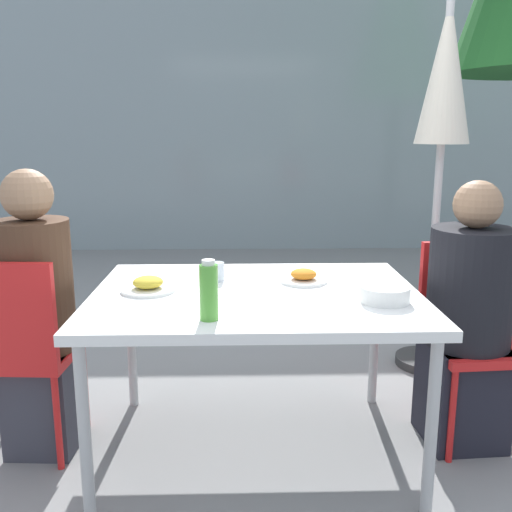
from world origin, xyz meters
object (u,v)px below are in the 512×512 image
object	(u,v)px
drinking_cup	(217,272)
salad_bowl	(385,294)
chair_right	(470,324)
chair_left	(19,342)
closed_umbrella	(444,104)
person_right	(468,324)
bottle	(209,291)
person_left	(38,320)

from	to	relation	value
drinking_cup	salad_bowl	size ratio (longest dim) A/B	0.43
chair_right	salad_bowl	size ratio (longest dim) A/B	4.52
chair_left	chair_right	distance (m)	1.95
chair_left	closed_umbrella	xyz separation A→B (m)	(2.02, 0.92, 0.99)
person_right	closed_umbrella	size ratio (longest dim) A/B	0.57
salad_bowl	person_right	bearing A→B (deg)	27.00
chair_right	bottle	xyz separation A→B (m)	(-1.14, -0.50, 0.31)
person_left	drinking_cup	distance (m)	0.78
chair_right	person_right	size ratio (longest dim) A/B	0.75
chair_right	bottle	bearing A→B (deg)	19.64
closed_umbrella	chair_left	bearing A→B (deg)	-155.55
chair_left	person_left	world-z (taller)	person_left
chair_left	salad_bowl	xyz separation A→B (m)	(1.47, -0.14, 0.24)
closed_umbrella	drinking_cup	distance (m)	1.59
person_left	closed_umbrella	distance (m)	2.33
bottle	person_left	bearing A→B (deg)	151.41
chair_right	salad_bowl	bearing A→B (deg)	28.65
person_left	drinking_cup	world-z (taller)	person_left
chair_right	closed_umbrella	world-z (taller)	closed_umbrella
salad_bowl	bottle	bearing A→B (deg)	-163.73
person_right	closed_umbrella	xyz separation A→B (m)	(0.12, 0.83, 0.96)
person_left	chair_right	xyz separation A→B (m)	(1.89, 0.09, -0.07)
chair_left	person_left	size ratio (longest dim) A/B	0.72
chair_left	person_left	distance (m)	0.12
chair_left	drinking_cup	distance (m)	0.87
bottle	chair_left	bearing A→B (deg)	157.61
closed_umbrella	drinking_cup	bearing A→B (deg)	-149.15
person_right	drinking_cup	bearing A→B (deg)	-9.76
salad_bowl	drinking_cup	bearing A→B (deg)	153.46
person_left	salad_bowl	distance (m)	1.44
chair_right	person_left	bearing A→B (deg)	-1.18
closed_umbrella	person_right	bearing A→B (deg)	-98.28
chair_right	closed_umbrella	bearing A→B (deg)	-99.73
closed_umbrella	bottle	distance (m)	1.87
drinking_cup	salad_bowl	distance (m)	0.74
person_left	salad_bowl	xyz separation A→B (m)	(1.41, -0.21, 0.17)
drinking_cup	person_right	bearing A→B (deg)	-5.88
drinking_cup	chair_left	bearing A→B (deg)	-166.46
chair_left	salad_bowl	world-z (taller)	chair_left
person_left	salad_bowl	world-z (taller)	person_left
person_right	salad_bowl	size ratio (longest dim) A/B	6.02
person_left	chair_right	distance (m)	1.89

